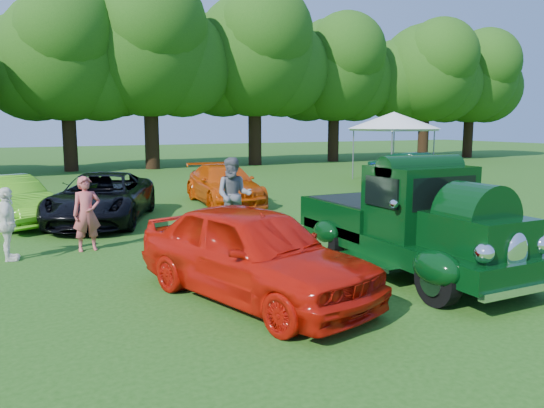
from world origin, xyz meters
name	(u,v)px	position (x,y,z in m)	size (l,w,h in m)	color
ground	(369,279)	(0.00, 0.00, 0.00)	(120.00, 120.00, 0.00)	#1E4E12
hero_pickup	(409,226)	(0.97, 0.12, 0.86)	(2.36, 5.08, 1.98)	black
red_convertible	(253,252)	(-2.26, -0.03, 0.74)	(1.76, 4.37, 1.49)	red
back_car_lime	(8,201)	(-5.68, 8.50, 0.66)	(1.40, 4.01, 1.32)	#55B818
back_car_black	(102,198)	(-3.35, 7.77, 0.68)	(2.27, 4.93, 1.37)	black
back_car_orange	(224,185)	(0.92, 9.42, 0.66)	(1.85, 4.55, 1.32)	#CB4407
back_car_blue	(403,175)	(7.98, 8.61, 0.76)	(1.80, 4.47, 1.52)	navy
back_car_green	(421,171)	(10.13, 10.04, 0.73)	(1.55, 4.45, 1.47)	black
spectator_pink	(87,214)	(-4.16, 4.45, 0.81)	(0.59, 0.39, 1.62)	#C55151
spectator_grey	(234,195)	(-0.59, 4.84, 0.95)	(0.92, 0.72, 1.89)	slate
spectator_white	(8,224)	(-5.69, 4.27, 0.74)	(0.87, 0.36, 1.49)	white
canopy_tent	(394,121)	(10.99, 13.00, 2.84)	(4.69, 4.69, 3.27)	white
tree_line	(119,57)	(0.34, 24.10, 6.45)	(62.68, 9.13, 11.00)	black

